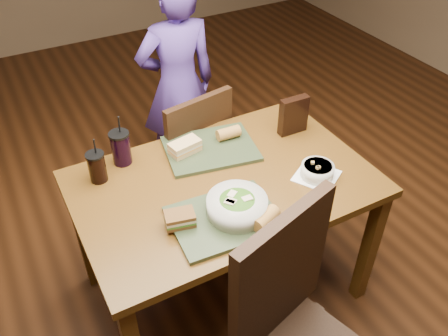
% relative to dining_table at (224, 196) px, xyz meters
% --- Properties ---
extents(ground, '(6.00, 6.00, 0.00)m').
position_rel_dining_table_xyz_m(ground, '(0.00, 0.00, -0.66)').
color(ground, '#381C0B').
rests_on(ground, ground).
extents(dining_table, '(1.30, 0.85, 0.75)m').
position_rel_dining_table_xyz_m(dining_table, '(0.00, 0.00, 0.00)').
color(dining_table, '#553511').
rests_on(dining_table, ground).
extents(chair_near, '(0.58, 0.59, 1.07)m').
position_rel_dining_table_xyz_m(chair_near, '(-0.10, -0.69, -0.06)').
color(chair_near, black).
rests_on(chair_near, ground).
extents(chair_far, '(0.46, 0.47, 0.92)m').
position_rel_dining_table_xyz_m(chair_far, '(0.09, 0.52, -0.15)').
color(chair_far, black).
rests_on(chair_far, ground).
extents(diner, '(0.52, 0.36, 1.36)m').
position_rel_dining_table_xyz_m(diner, '(0.22, 1.00, 0.02)').
color(diner, '#513490').
rests_on(diner, ground).
extents(tray_near, '(0.44, 0.35, 0.02)m').
position_rel_dining_table_xyz_m(tray_near, '(-0.12, -0.22, 0.10)').
color(tray_near, '#2B361F').
rests_on(tray_near, dining_table).
extents(tray_far, '(0.47, 0.39, 0.02)m').
position_rel_dining_table_xyz_m(tray_far, '(0.05, 0.23, 0.10)').
color(tray_far, '#2B361F').
rests_on(tray_far, dining_table).
extents(salad_bowl, '(0.24, 0.24, 0.08)m').
position_rel_dining_table_xyz_m(salad_bowl, '(-0.06, -0.22, 0.15)').
color(salad_bowl, silver).
rests_on(salad_bowl, tray_near).
extents(soup_bowl, '(0.24, 0.24, 0.07)m').
position_rel_dining_table_xyz_m(soup_bowl, '(0.38, -0.17, 0.12)').
color(soup_bowl, white).
rests_on(soup_bowl, dining_table).
extents(sandwich_near, '(0.13, 0.10, 0.05)m').
position_rel_dining_table_xyz_m(sandwich_near, '(-0.29, -0.17, 0.14)').
color(sandwich_near, '#593819').
rests_on(sandwich_near, tray_near).
extents(sandwich_far, '(0.16, 0.10, 0.06)m').
position_rel_dining_table_xyz_m(sandwich_far, '(-0.07, 0.25, 0.14)').
color(sandwich_far, tan).
rests_on(sandwich_far, tray_far).
extents(baguette_near, '(0.13, 0.10, 0.06)m').
position_rel_dining_table_xyz_m(baguette_near, '(0.01, -0.33, 0.14)').
color(baguette_near, '#AD7533').
rests_on(baguette_near, tray_near).
extents(baguette_far, '(0.12, 0.06, 0.06)m').
position_rel_dining_table_xyz_m(baguette_far, '(0.16, 0.25, 0.14)').
color(baguette_far, '#AD7533').
rests_on(baguette_far, tray_far).
extents(cup_cola, '(0.08, 0.08, 0.22)m').
position_rel_dining_table_xyz_m(cup_cola, '(-0.48, 0.27, 0.16)').
color(cup_cola, black).
rests_on(cup_cola, dining_table).
extents(cup_berry, '(0.09, 0.09, 0.25)m').
position_rel_dining_table_xyz_m(cup_berry, '(-0.35, 0.34, 0.17)').
color(cup_berry, black).
rests_on(cup_berry, dining_table).
extents(chip_bag, '(0.15, 0.05, 0.19)m').
position_rel_dining_table_xyz_m(chip_bag, '(0.48, 0.17, 0.19)').
color(chip_bag, black).
rests_on(chip_bag, dining_table).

